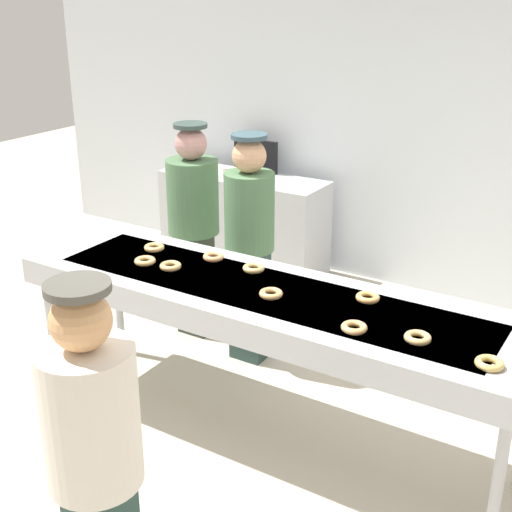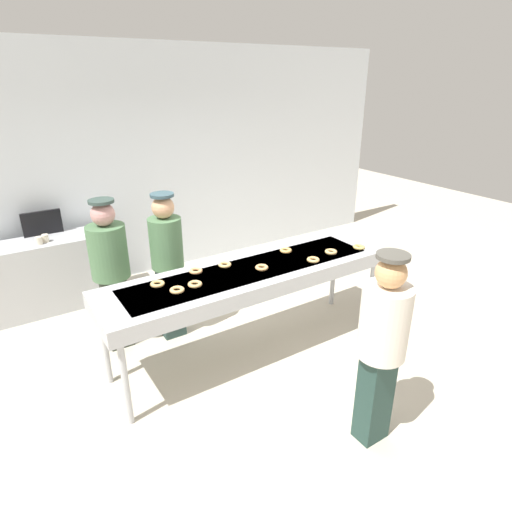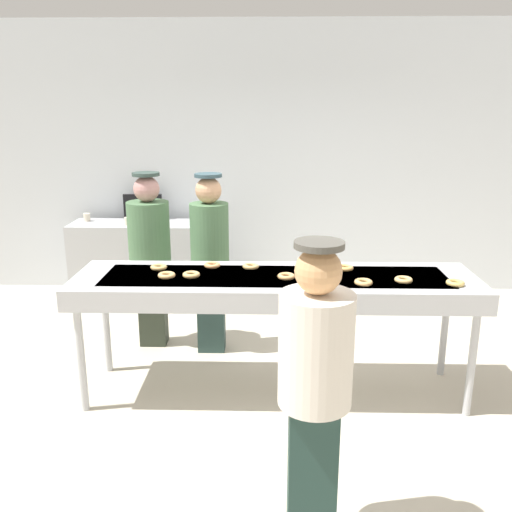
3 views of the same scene
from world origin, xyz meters
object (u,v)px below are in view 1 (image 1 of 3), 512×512
(glazed_donut_0, at_px, (145,261))
(glazed_donut_9, at_px, (154,247))
(worker_baker, at_px, (193,216))
(glazed_donut_2, at_px, (368,297))
(glazed_donut_8, at_px, (271,294))
(prep_counter, at_px, (244,223))
(glazed_donut_1, at_px, (418,338))
(menu_display, at_px, (256,155))
(glazed_donut_7, at_px, (171,266))
(paper_cup_2, at_px, (226,173))
(paper_cup_1, at_px, (236,173))
(customer_waiting, at_px, (94,452))
(glazed_donut_5, at_px, (354,328))
(fryer_conveyor, at_px, (264,302))
(glazed_donut_6, at_px, (489,363))
(glazed_donut_3, at_px, (254,268))
(paper_cup_0, at_px, (193,160))
(glazed_donut_4, at_px, (213,257))
(worker_assistant, at_px, (249,237))

(glazed_donut_0, height_order, glazed_donut_9, same)
(worker_baker, bearing_deg, glazed_donut_2, 148.33)
(glazed_donut_8, bearing_deg, glazed_donut_2, 26.44)
(glazed_donut_0, xyz_separation_m, glazed_donut_9, (-0.10, 0.21, 0.00))
(prep_counter, bearing_deg, glazed_donut_0, -71.92)
(glazed_donut_1, relative_size, menu_display, 0.29)
(glazed_donut_2, relative_size, glazed_donut_7, 1.00)
(paper_cup_2, bearing_deg, menu_display, 73.56)
(prep_counter, bearing_deg, paper_cup_1, -108.23)
(worker_baker, xyz_separation_m, menu_display, (-0.39, 1.49, 0.10))
(worker_baker, xyz_separation_m, paper_cup_1, (-0.42, 1.20, -0.00))
(glazed_donut_7, height_order, customer_waiting, customer_waiting)
(glazed_donut_5, distance_m, paper_cup_2, 3.14)
(glazed_donut_7, height_order, paper_cup_1, glazed_donut_7)
(glazed_donut_0, distance_m, paper_cup_1, 2.24)
(worker_baker, distance_m, paper_cup_2, 1.25)
(worker_baker, bearing_deg, menu_display, -84.27)
(glazed_donut_5, bearing_deg, menu_display, 130.13)
(fryer_conveyor, height_order, glazed_donut_6, glazed_donut_6)
(glazed_donut_1, relative_size, paper_cup_1, 1.42)
(worker_baker, bearing_deg, paper_cup_2, -75.96)
(glazed_donut_2, height_order, paper_cup_1, glazed_donut_2)
(worker_baker, bearing_deg, glazed_donut_3, 135.39)
(customer_waiting, relative_size, prep_counter, 1.02)
(glazed_donut_1, height_order, glazed_donut_6, same)
(worker_baker, bearing_deg, glazed_donut_9, 98.50)
(glazed_donut_8, height_order, customer_waiting, customer_waiting)
(glazed_donut_2, relative_size, glazed_donut_9, 1.00)
(glazed_donut_3, bearing_deg, glazed_donut_1, -15.94)
(fryer_conveyor, relative_size, glazed_donut_8, 23.36)
(glazed_donut_7, bearing_deg, glazed_donut_5, -6.83)
(glazed_donut_5, distance_m, menu_display, 3.32)
(glazed_donut_2, bearing_deg, prep_counter, 136.22)
(glazed_donut_3, bearing_deg, paper_cup_0, 133.86)
(glazed_donut_4, relative_size, menu_display, 0.29)
(glazed_donut_7, height_order, glazed_donut_8, same)
(worker_assistant, bearing_deg, paper_cup_0, -27.95)
(glazed_donut_9, bearing_deg, glazed_donut_7, -33.97)
(menu_display, bearing_deg, worker_baker, -75.24)
(glazed_donut_8, height_order, worker_baker, worker_baker)
(worker_baker, relative_size, menu_display, 3.60)
(glazed_donut_0, distance_m, worker_assistant, 0.83)
(glazed_donut_7, relative_size, prep_counter, 0.08)
(worker_baker, distance_m, customer_waiting, 2.69)
(worker_baker, height_order, paper_cup_0, worker_baker)
(glazed_donut_2, distance_m, glazed_donut_8, 0.51)
(glazed_donut_0, height_order, menu_display, menu_display)
(paper_cup_2, height_order, menu_display, menu_display)
(paper_cup_2, distance_m, menu_display, 0.36)
(glazed_donut_5, xyz_separation_m, glazed_donut_7, (-1.24, 0.15, 0.00))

